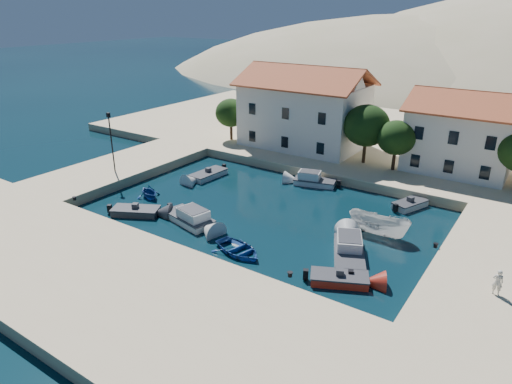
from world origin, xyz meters
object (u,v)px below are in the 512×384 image
building_left (304,106)px  lamppost (111,137)px  rowboat_south (238,253)px  boat_east (378,235)px  cabin_cruiser_south (189,217)px  pedestrian (498,282)px  cabin_cruiser_east (349,252)px  building_mid (462,130)px

building_left → lamppost: 23.10m
rowboat_south → boat_east: 11.53m
cabin_cruiser_south → rowboat_south: (6.62, -1.90, -0.48)m
rowboat_south → pedestrian: (16.76, 3.29, 1.83)m
boat_east → building_left: bearing=45.1°
building_left → boat_east: (15.95, -16.47, -5.94)m
cabin_cruiser_south → cabin_cruiser_east: same height
rowboat_south → cabin_cruiser_east: cabin_cruiser_east is taller
boat_east → pedestrian: (9.22, -5.42, 1.83)m
building_mid → pedestrian: building_mid is taller
cabin_cruiser_east → pedestrian: 9.78m
building_mid → pedestrian: size_ratio=6.34×
rowboat_south → boat_east: bearing=-27.5°
building_mid → boat_east: building_mid is taller
cabin_cruiser_east → lamppost: bearing=61.9°
lamppost → boat_east: 28.08m
building_mid → boat_east: 18.35m
pedestrian → cabin_cruiser_south: bearing=-4.8°
cabin_cruiser_south → cabin_cruiser_east: 13.87m
lamppost → building_left: bearing=60.1°
building_mid → lamppost: (-29.50, -21.00, -0.47)m
building_left → cabin_cruiser_south: (1.78, -23.28, -5.46)m
cabin_cruiser_east → building_mid: bearing=-31.9°
building_mid → rowboat_south: size_ratio=2.49×
building_mid → rowboat_south: (-9.60, -26.18, -5.22)m
lamppost → building_mid: bearing=35.4°
building_mid → cabin_cruiser_east: building_mid is taller
lamppost → rowboat_south: lamppost is taller
boat_east → lamppost: bearing=98.4°
building_left → lamppost: size_ratio=2.36×
rowboat_south → boat_east: size_ratio=0.82×
building_left → cabin_cruiser_south: bearing=-85.6°
building_left → cabin_cruiser_south: building_left is taller
building_left → cabin_cruiser_east: building_left is taller
building_mid → cabin_cruiser_south: (-16.22, -24.28, -4.75)m
building_left → rowboat_south: building_left is taller
rowboat_south → building_mid: bearing=-6.7°
building_left → building_mid: 18.04m
pedestrian → cabin_cruiser_east: bearing=-12.1°
cabin_cruiser_east → boat_east: size_ratio=1.10×
building_mid → boat_east: (-2.05, -17.47, -5.22)m
rowboat_south → boat_east: boat_east is taller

